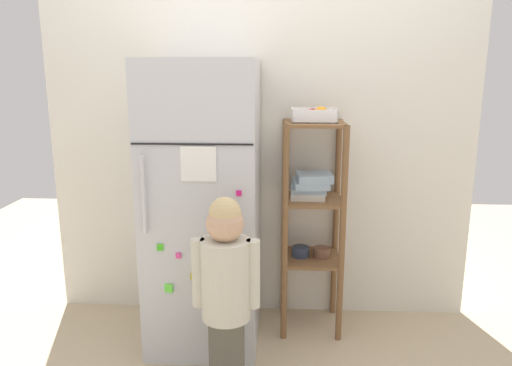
# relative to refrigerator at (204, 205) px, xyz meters

# --- Properties ---
(ground_plane) EXTENTS (6.00, 6.00, 0.00)m
(ground_plane) POSITION_rel_refrigerator_xyz_m (0.30, -0.02, -0.79)
(ground_plane) COLOR tan
(kitchen_wall_back) EXTENTS (2.59, 0.03, 2.08)m
(kitchen_wall_back) POSITION_rel_refrigerator_xyz_m (0.30, 0.35, 0.25)
(kitchen_wall_back) COLOR silver
(kitchen_wall_back) RESTS_ON ground
(refrigerator) EXTENTS (0.60, 0.67, 1.58)m
(refrigerator) POSITION_rel_refrigerator_xyz_m (0.00, 0.00, 0.00)
(refrigerator) COLOR silver
(refrigerator) RESTS_ON ground
(child_standing) EXTENTS (0.32, 0.23, 0.98)m
(child_standing) POSITION_rel_refrigerator_xyz_m (0.18, -0.53, -0.20)
(child_standing) COLOR #595549
(child_standing) RESTS_ON ground
(pantry_shelf_unit) EXTENTS (0.35, 0.36, 1.24)m
(pantry_shelf_unit) POSITION_rel_refrigerator_xyz_m (0.61, 0.14, -0.04)
(pantry_shelf_unit) COLOR brown
(pantry_shelf_unit) RESTS_ON ground
(fruit_bin) EXTENTS (0.25, 0.19, 0.09)m
(fruit_bin) POSITION_rel_refrigerator_xyz_m (0.62, 0.14, 0.49)
(fruit_bin) COLOR white
(fruit_bin) RESTS_ON pantry_shelf_unit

